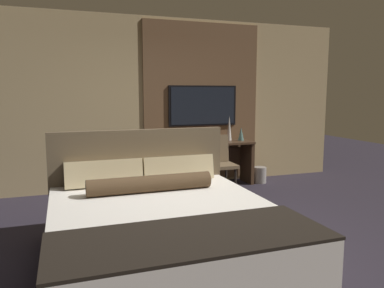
{
  "coord_description": "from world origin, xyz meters",
  "views": [
    {
      "loc": [
        -1.3,
        -3.52,
        1.58
      ],
      "look_at": [
        0.26,
        0.97,
        0.92
      ],
      "focal_mm": 35.0,
      "sensor_mm": 36.0,
      "label": 1
    }
  ],
  "objects": [
    {
      "name": "vase_tall",
      "position": [
        1.45,
        2.41,
        0.96
      ],
      "size": [
        0.09,
        0.09,
        0.43
      ],
      "color": "silver",
      "rests_on": "desk"
    },
    {
      "name": "bed",
      "position": [
        -0.48,
        -0.35,
        0.33
      ],
      "size": [
        1.99,
        2.27,
        1.16
      ],
      "color": "#33281E",
      "rests_on": "ground_plane"
    },
    {
      "name": "waste_bin",
      "position": [
        1.95,
        2.17,
        0.14
      ],
      "size": [
        0.22,
        0.22,
        0.28
      ],
      "color": "gray",
      "rests_on": "ground_plane"
    },
    {
      "name": "tv",
      "position": [
        1.0,
        2.52,
        1.35
      ],
      "size": [
        1.22,
        0.04,
        0.69
      ],
      "color": "black"
    },
    {
      "name": "vase_short",
      "position": [
        1.65,
        2.34,
        0.86
      ],
      "size": [
        0.1,
        0.1,
        0.23
      ],
      "color": "#4C706B",
      "rests_on": "desk"
    },
    {
      "name": "book",
      "position": [
        1.1,
        2.35,
        0.76
      ],
      "size": [
        0.24,
        0.18,
        0.03
      ],
      "color": "maroon",
      "rests_on": "desk"
    },
    {
      "name": "desk",
      "position": [
        1.0,
        2.33,
        0.5
      ],
      "size": [
        1.56,
        0.48,
        0.75
      ],
      "color": "#422D1E",
      "rests_on": "ground_plane"
    },
    {
      "name": "ground_plane",
      "position": [
        0.0,
        0.0,
        0.0
      ],
      "size": [
        16.0,
        16.0,
        0.0
      ],
      "primitive_type": "plane",
      "color": "#28232D"
    },
    {
      "name": "desk_chair",
      "position": [
        0.94,
        1.72,
        0.56
      ],
      "size": [
        0.49,
        0.49,
        0.92
      ],
      "rotation": [
        0.0,
        0.0,
        -0.03
      ],
      "color": "brown",
      "rests_on": "ground_plane"
    },
    {
      "name": "wall_back_tv_panel",
      "position": [
        0.12,
        2.59,
        1.4
      ],
      "size": [
        7.2,
        0.09,
        2.8
      ],
      "color": "tan",
      "rests_on": "ground_plane"
    }
  ]
}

